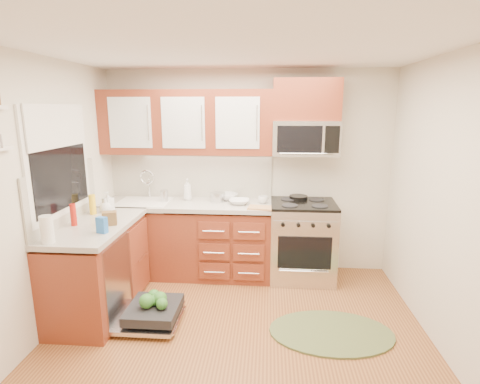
# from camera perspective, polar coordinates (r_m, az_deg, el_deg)

# --- Properties ---
(floor) EXTENTS (3.50, 3.50, 0.00)m
(floor) POSITION_cam_1_polar(r_m,az_deg,el_deg) (3.55, -0.65, -22.45)
(floor) COLOR brown
(floor) RESTS_ON ground
(ceiling) EXTENTS (3.50, 3.50, 0.00)m
(ceiling) POSITION_cam_1_polar(r_m,az_deg,el_deg) (2.94, -0.78, 21.59)
(ceiling) COLOR white
(ceiling) RESTS_ON ground
(wall_back) EXTENTS (3.50, 0.04, 2.50)m
(wall_back) POSITION_cam_1_polar(r_m,az_deg,el_deg) (4.72, 1.20, 3.02)
(wall_back) COLOR beige
(wall_back) RESTS_ON ground
(wall_front) EXTENTS (3.50, 0.04, 2.50)m
(wall_front) POSITION_cam_1_polar(r_m,az_deg,el_deg) (1.42, -7.57, -21.72)
(wall_front) COLOR beige
(wall_front) RESTS_ON ground
(wall_left) EXTENTS (0.04, 3.50, 2.50)m
(wall_left) POSITION_cam_1_polar(r_m,az_deg,el_deg) (3.61, -29.58, -1.71)
(wall_left) COLOR beige
(wall_left) RESTS_ON ground
(wall_right) EXTENTS (0.04, 3.50, 2.50)m
(wall_right) POSITION_cam_1_polar(r_m,az_deg,el_deg) (3.35, 30.71, -2.88)
(wall_right) COLOR beige
(wall_right) RESTS_ON ground
(base_cabinet_back) EXTENTS (2.05, 0.60, 0.85)m
(base_cabinet_back) POSITION_cam_1_polar(r_m,az_deg,el_deg) (4.74, -7.92, -7.40)
(base_cabinet_back) COLOR maroon
(base_cabinet_back) RESTS_ON ground
(base_cabinet_left) EXTENTS (0.60, 1.25, 0.85)m
(base_cabinet_left) POSITION_cam_1_polar(r_m,az_deg,el_deg) (4.15, -20.73, -11.13)
(base_cabinet_left) COLOR maroon
(base_cabinet_left) RESTS_ON ground
(countertop_back) EXTENTS (2.07, 0.64, 0.05)m
(countertop_back) POSITION_cam_1_polar(r_m,az_deg,el_deg) (4.59, -8.12, -1.86)
(countertop_back) COLOR beige
(countertop_back) RESTS_ON base_cabinet_back
(countertop_left) EXTENTS (0.64, 1.27, 0.05)m
(countertop_left) POSITION_cam_1_polar(r_m,az_deg,el_deg) (3.99, -21.14, -4.88)
(countertop_left) COLOR beige
(countertop_left) RESTS_ON base_cabinet_left
(backsplash_back) EXTENTS (2.05, 0.02, 0.57)m
(backsplash_back) POSITION_cam_1_polar(r_m,az_deg,el_deg) (4.80, -7.48, 2.61)
(backsplash_back) COLOR #B5B1A3
(backsplash_back) RESTS_ON ground
(backsplash_left) EXTENTS (0.02, 1.25, 0.57)m
(backsplash_left) POSITION_cam_1_polar(r_m,az_deg,el_deg) (4.04, -25.26, -0.44)
(backsplash_left) COLOR #B5B1A3
(backsplash_left) RESTS_ON ground
(upper_cabinets) EXTENTS (2.05, 0.35, 0.75)m
(upper_cabinets) POSITION_cam_1_polar(r_m,az_deg,el_deg) (4.58, -8.14, 10.47)
(upper_cabinets) COLOR maroon
(upper_cabinets) RESTS_ON ground
(cabinet_over_mw) EXTENTS (0.76, 0.35, 0.47)m
(cabinet_over_mw) POSITION_cam_1_polar(r_m,az_deg,el_deg) (4.49, 10.09, 13.68)
(cabinet_over_mw) COLOR maroon
(cabinet_over_mw) RESTS_ON ground
(range) EXTENTS (0.76, 0.64, 0.95)m
(range) POSITION_cam_1_polar(r_m,az_deg,el_deg) (4.62, 9.45, -7.34)
(range) COLOR silver
(range) RESTS_ON ground
(microwave) EXTENTS (0.76, 0.38, 0.40)m
(microwave) POSITION_cam_1_polar(r_m,az_deg,el_deg) (4.47, 9.90, 8.11)
(microwave) COLOR silver
(microwave) RESTS_ON ground
(sink) EXTENTS (0.62, 0.50, 0.26)m
(sink) POSITION_cam_1_polar(r_m,az_deg,el_deg) (4.74, -14.36, -2.93)
(sink) COLOR white
(sink) RESTS_ON ground
(dishwasher) EXTENTS (0.70, 0.60, 0.20)m
(dishwasher) POSITION_cam_1_polar(r_m,az_deg,el_deg) (3.90, -13.54, -17.57)
(dishwasher) COLOR silver
(dishwasher) RESTS_ON ground
(window) EXTENTS (0.03, 1.05, 1.05)m
(window) POSITION_cam_1_polar(r_m,az_deg,el_deg) (3.97, -25.90, 4.26)
(window) COLOR white
(window) RESTS_ON ground
(window_blind) EXTENTS (0.02, 0.96, 0.40)m
(window_blind) POSITION_cam_1_polar(r_m,az_deg,el_deg) (3.93, -26.06, 9.03)
(window_blind) COLOR white
(window_blind) RESTS_ON ground
(rug) EXTENTS (1.30, 1.01, 0.02)m
(rug) POSITION_cam_1_polar(r_m,az_deg,el_deg) (3.80, 13.72, -20.09)
(rug) COLOR #57663A
(rug) RESTS_ON ground
(skillet) EXTENTS (0.29, 0.29, 0.04)m
(skillet) POSITION_cam_1_polar(r_m,az_deg,el_deg) (4.64, 8.89, -0.81)
(skillet) COLOR black
(skillet) RESTS_ON range
(stock_pot) EXTENTS (0.21, 0.21, 0.11)m
(stock_pot) POSITION_cam_1_polar(r_m,az_deg,el_deg) (4.56, -3.42, -0.80)
(stock_pot) COLOR silver
(stock_pot) RESTS_ON countertop_back
(cutting_board) EXTENTS (0.31, 0.22, 0.02)m
(cutting_board) POSITION_cam_1_polar(r_m,az_deg,el_deg) (4.26, 3.19, -2.41)
(cutting_board) COLOR #A3794A
(cutting_board) RESTS_ON countertop_back
(canister) EXTENTS (0.12, 0.12, 0.15)m
(canister) POSITION_cam_1_polar(r_m,az_deg,el_deg) (4.63, -11.48, -0.60)
(canister) COLOR silver
(canister) RESTS_ON countertop_back
(paper_towel_roll) EXTENTS (0.11, 0.11, 0.24)m
(paper_towel_roll) POSITION_cam_1_polar(r_m,az_deg,el_deg) (3.57, -27.34, -5.08)
(paper_towel_roll) COLOR white
(paper_towel_roll) RESTS_ON countertop_left
(mustard_bottle) EXTENTS (0.08, 0.08, 0.21)m
(mustard_bottle) POSITION_cam_1_polar(r_m,az_deg,el_deg) (4.32, -21.56, -1.77)
(mustard_bottle) COLOR yellow
(mustard_bottle) RESTS_ON countertop_left
(red_bottle) EXTENTS (0.07, 0.07, 0.22)m
(red_bottle) POSITION_cam_1_polar(r_m,az_deg,el_deg) (3.97, -24.06, -3.19)
(red_bottle) COLOR #B21A0E
(red_bottle) RESTS_ON countertop_left
(wooden_box) EXTENTS (0.16, 0.13, 0.13)m
(wooden_box) POSITION_cam_1_polar(r_m,az_deg,el_deg) (3.88, -19.25, -3.81)
(wooden_box) COLOR brown
(wooden_box) RESTS_ON countertop_left
(blue_carton) EXTENTS (0.11, 0.08, 0.15)m
(blue_carton) POSITION_cam_1_polar(r_m,az_deg,el_deg) (3.65, -20.30, -4.75)
(blue_carton) COLOR blue
(blue_carton) RESTS_ON countertop_left
(bowl_a) EXTENTS (0.25, 0.25, 0.06)m
(bowl_a) POSITION_cam_1_polar(r_m,az_deg,el_deg) (4.44, -0.13, -1.49)
(bowl_a) COLOR #999999
(bowl_a) RESTS_ON countertop_back
(bowl_b) EXTENTS (0.28, 0.28, 0.08)m
(bowl_b) POSITION_cam_1_polar(r_m,az_deg,el_deg) (4.65, -1.93, -0.72)
(bowl_b) COLOR #999999
(bowl_b) RESTS_ON countertop_back
(cup) EXTENTS (0.13, 0.13, 0.09)m
(cup) POSITION_cam_1_polar(r_m,az_deg,el_deg) (4.48, 3.53, -1.18)
(cup) COLOR #999999
(cup) RESTS_ON countertop_back
(soap_bottle_a) EXTENTS (0.11, 0.11, 0.27)m
(soap_bottle_a) POSITION_cam_1_polar(r_m,az_deg,el_deg) (4.66, -8.01, 0.37)
(soap_bottle_a) COLOR #999999
(soap_bottle_a) RESTS_ON countertop_back
(soap_bottle_b) EXTENTS (0.13, 0.13, 0.21)m
(soap_bottle_b) POSITION_cam_1_polar(r_m,az_deg,el_deg) (4.42, -19.47, -1.31)
(soap_bottle_b) COLOR #999999
(soap_bottle_b) RESTS_ON countertop_left
(soap_bottle_c) EXTENTS (0.13, 0.13, 0.16)m
(soap_bottle_c) POSITION_cam_1_polar(r_m,az_deg,el_deg) (4.34, -19.84, -1.96)
(soap_bottle_c) COLOR #999999
(soap_bottle_c) RESTS_ON countertop_left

